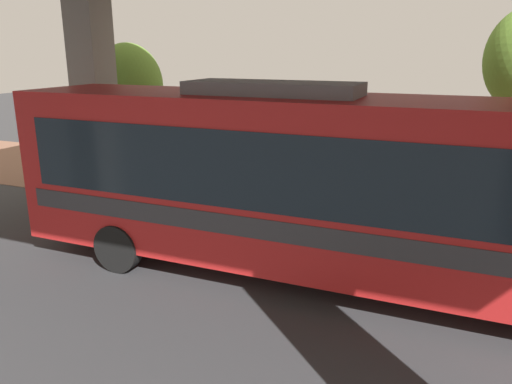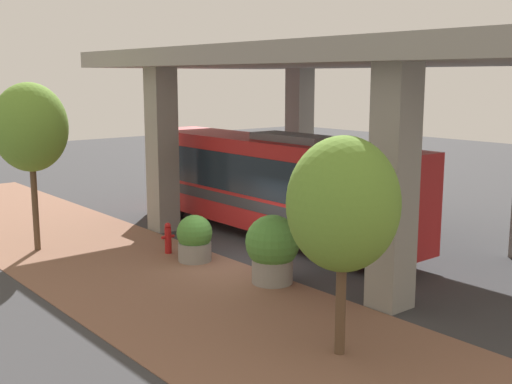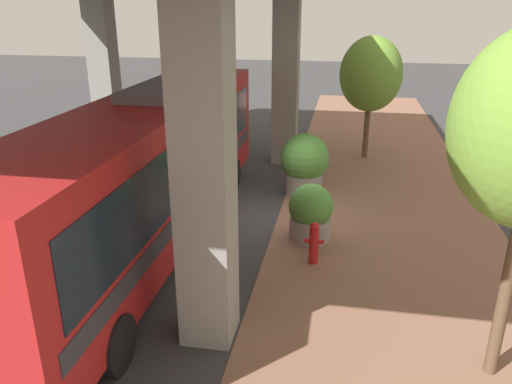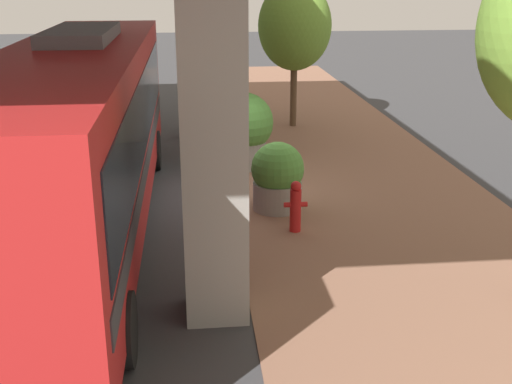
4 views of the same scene
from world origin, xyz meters
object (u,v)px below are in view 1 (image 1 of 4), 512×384
fire_hydrant (385,202)px  planter_front (336,192)px  bus (338,181)px  planter_middle (221,174)px  street_tree_far (128,86)px

fire_hydrant → planter_front: 1.30m
bus → planter_middle: (-3.41, -4.13, -1.05)m
bus → planter_middle: size_ratio=6.60×
bus → street_tree_far: bearing=-122.3°
planter_middle → street_tree_far: street_tree_far is taller
bus → fire_hydrant: bearing=175.3°
planter_middle → street_tree_far: size_ratio=0.43×
bus → street_tree_far: (-5.40, -8.55, 1.13)m
fire_hydrant → street_tree_far: street_tree_far is taller
planter_front → bus: bearing=13.7°
planter_middle → street_tree_far: 5.32m
fire_hydrant → planter_front: planter_front is taller
bus → fire_hydrant: bus is taller
fire_hydrant → planter_middle: size_ratio=0.54×
bus → street_tree_far: size_ratio=2.81×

